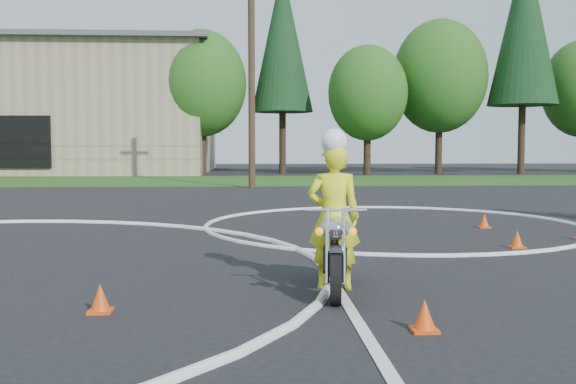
{
  "coord_description": "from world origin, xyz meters",
  "views": [
    {
      "loc": [
        4.98,
        -5.62,
        1.69
      ],
      "look_at": [
        5.46,
        2.81,
        1.1
      ],
      "focal_mm": 40.0,
      "sensor_mm": 36.0,
      "label": 1
    }
  ],
  "objects": [
    {
      "name": "grass_strip",
      "position": [
        0.0,
        27.0,
        0.01
      ],
      "size": [
        120.0,
        10.0,
        0.02
      ],
      "primitive_type": "cube",
      "color": "#1E4714",
      "rests_on": "ground"
    },
    {
      "name": "course_markings",
      "position": [
        2.17,
        4.35,
        0.01
      ],
      "size": [
        19.05,
        19.05,
        0.12
      ],
      "color": "silver",
      "rests_on": "ground"
    },
    {
      "name": "treeline",
      "position": [
        14.78,
        34.61,
        6.62
      ],
      "size": [
        38.2,
        8.1,
        14.52
      ],
      "color": "#382619",
      "rests_on": "ground"
    },
    {
      "name": "traffic_cones",
      "position": [
        4.68,
        2.48,
        0.14
      ],
      "size": [
        15.72,
        12.29,
        0.3
      ],
      "color": "#E3480B",
      "rests_on": "ground"
    },
    {
      "name": "primary_motorcycle",
      "position": [
        5.95,
        1.77,
        0.5
      ],
      "size": [
        0.68,
        1.96,
        1.03
      ],
      "rotation": [
        0.0,
        0.0,
        -0.12
      ],
      "color": "black",
      "rests_on": "ground"
    },
    {
      "name": "rider_primary_grp",
      "position": [
        5.95,
        1.91,
        0.92
      ],
      "size": [
        0.67,
        0.48,
        1.91
      ],
      "rotation": [
        0.0,
        0.0,
        -0.12
      ],
      "color": "yellow",
      "rests_on": "ground"
    },
    {
      "name": "utility_poles",
      "position": [
        5.0,
        21.0,
        5.2
      ],
      "size": [
        41.6,
        1.12,
        10.0
      ],
      "color": "#473321",
      "rests_on": "ground"
    }
  ]
}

